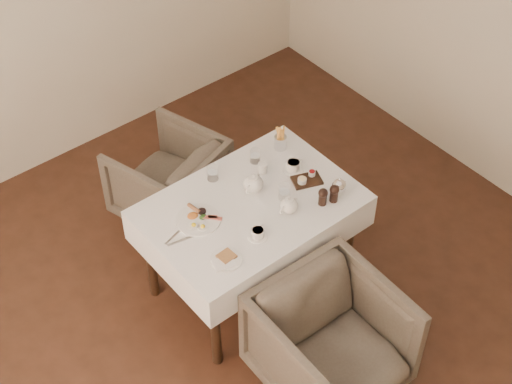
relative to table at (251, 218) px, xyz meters
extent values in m
plane|color=#311B10|center=(-0.22, -0.54, -0.64)|extent=(5.00, 5.00, 0.00)
cube|color=black|center=(0.00, 0.00, 0.08)|extent=(1.20, 0.80, 0.04)
cube|color=white|center=(0.00, 0.00, 0.00)|extent=(1.28, 0.88, 0.23)
cylinder|color=black|center=(-0.54, 0.34, -0.29)|extent=(0.06, 0.06, 0.70)
cylinder|color=black|center=(0.54, 0.34, -0.29)|extent=(0.06, 0.06, 0.70)
cylinder|color=black|center=(-0.54, -0.34, -0.29)|extent=(0.06, 0.06, 0.70)
cylinder|color=black|center=(0.54, -0.34, -0.29)|extent=(0.06, 0.06, 0.70)
imported|color=#4D4339|center=(-0.09, -0.85, -0.29)|extent=(0.78, 0.80, 0.70)
imported|color=#4D4339|center=(-0.01, 0.91, -0.33)|extent=(0.83, 0.84, 0.62)
cylinder|color=white|center=(-0.32, 0.09, 0.12)|extent=(0.27, 0.27, 0.01)
ellipsoid|color=#C16522|center=(-0.33, 0.13, 0.14)|extent=(0.07, 0.06, 0.02)
cylinder|color=brown|center=(-0.30, 0.17, 0.14)|extent=(0.04, 0.10, 0.02)
cylinder|color=black|center=(-0.27, 0.12, 0.13)|extent=(0.05, 0.05, 0.02)
cube|color=maroon|center=(-0.25, 0.04, 0.13)|extent=(0.09, 0.09, 0.01)
ellipsoid|color=#264C19|center=(-0.29, 0.08, 0.13)|extent=(0.05, 0.04, 0.02)
cylinder|color=white|center=(-0.38, -0.26, 0.12)|extent=(0.18, 0.18, 0.01)
cube|color=brown|center=(-0.37, -0.25, 0.13)|extent=(0.10, 0.09, 0.01)
cube|color=white|center=(-0.41, -0.28, 0.13)|extent=(0.14, 0.12, 0.02)
cylinder|color=white|center=(0.24, 0.17, 0.15)|extent=(0.07, 0.07, 0.07)
cylinder|color=white|center=(-0.13, -0.23, 0.12)|extent=(0.12, 0.12, 0.01)
cylinder|color=white|center=(-0.13, -0.23, 0.15)|extent=(0.10, 0.10, 0.05)
cylinder|color=#A67D4B|center=(-0.13, -0.23, 0.17)|extent=(0.07, 0.07, 0.00)
cylinder|color=white|center=(0.40, 0.07, 0.12)|extent=(0.13, 0.13, 0.01)
cylinder|color=white|center=(0.40, 0.07, 0.15)|extent=(0.09, 0.09, 0.06)
cylinder|color=#A67D4B|center=(0.40, 0.07, 0.18)|extent=(0.08, 0.08, 0.00)
cylinder|color=silver|center=(-0.04, 0.32, 0.17)|extent=(0.10, 0.10, 0.10)
cylinder|color=silver|center=(0.19, -0.09, 0.17)|extent=(0.09, 0.09, 0.10)
cylinder|color=silver|center=(0.26, 0.28, 0.16)|extent=(0.09, 0.09, 0.09)
cube|color=black|center=(0.40, -0.07, 0.12)|extent=(0.21, 0.18, 0.02)
cylinder|color=white|center=(0.36, -0.07, 0.15)|extent=(0.06, 0.06, 0.03)
cylinder|color=maroon|center=(0.45, -0.06, 0.15)|extent=(0.04, 0.04, 0.03)
cylinder|color=silver|center=(0.47, 0.28, 0.16)|extent=(0.08, 0.08, 0.10)
cube|color=silver|center=(-0.50, 0.08, 0.12)|extent=(0.17, 0.06, 0.00)
cube|color=silver|center=(-0.48, 0.02, 0.12)|extent=(0.21, 0.06, 0.00)
camera|label=1|loc=(-2.07, -2.59, 3.47)|focal=55.00mm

